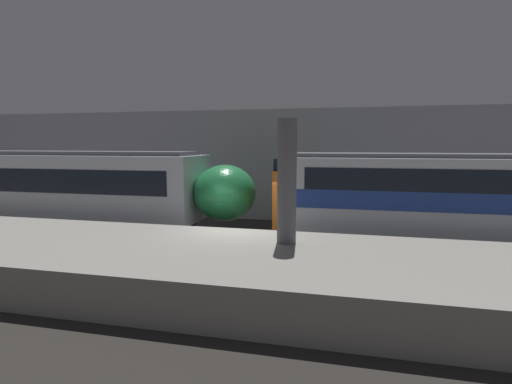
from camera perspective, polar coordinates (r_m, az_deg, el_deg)
ground_plane at (r=13.33m, az=-2.96°, el=-9.69°), size 120.00×120.00×0.00m
platform at (r=10.83m, az=-6.93°, el=-10.72°), size 40.00×5.17×1.07m
station_rear_barrier at (r=19.78m, az=2.91°, el=3.82°), size 50.00×0.15×5.49m
support_pillar_near at (r=10.95m, az=4.43°, el=1.50°), size 0.53×0.53×3.42m
train_modern at (r=20.22m, az=-28.57°, el=0.37°), size 19.04×2.95×3.49m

